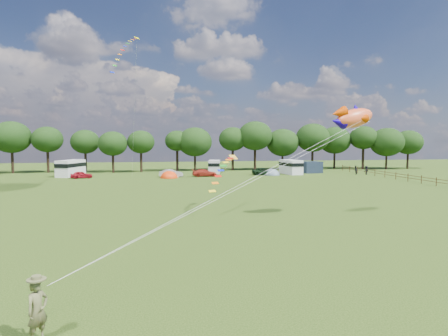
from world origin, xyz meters
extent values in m
plane|color=black|center=(0.00, 0.00, 0.00)|extent=(180.00, 180.00, 0.00)
cylinder|color=black|center=(-33.19, 55.37, 2.10)|extent=(0.49, 0.49, 4.21)
ellipsoid|color=black|center=(-33.19, 55.37, 6.87)|extent=(7.11, 7.11, 6.05)
cylinder|color=black|center=(-26.90, 55.70, 2.13)|extent=(0.49, 0.49, 4.25)
ellipsoid|color=black|center=(-26.90, 55.70, 6.45)|extent=(5.86, 5.86, 4.98)
cylinder|color=black|center=(-20.03, 56.31, 1.95)|extent=(0.47, 0.47, 3.90)
ellipsoid|color=black|center=(-20.03, 56.31, 6.00)|extent=(5.58, 5.58, 4.74)
cylinder|color=black|center=(-14.36, 53.27, 1.78)|extent=(0.44, 0.44, 3.56)
ellipsoid|color=black|center=(-14.36, 53.27, 5.64)|extent=(5.56, 5.56, 4.73)
cylinder|color=black|center=(-9.09, 54.23, 1.98)|extent=(0.47, 0.47, 3.95)
ellipsoid|color=black|center=(-9.09, 54.23, 5.95)|extent=(5.33, 5.33, 4.53)
cylinder|color=black|center=(-1.92, 56.03, 2.17)|extent=(0.50, 0.50, 4.33)
ellipsoid|color=black|center=(-1.92, 56.03, 6.19)|extent=(4.95, 4.95, 4.21)
cylinder|color=black|center=(1.70, 55.56, 1.66)|extent=(0.43, 0.43, 3.31)
ellipsoid|color=black|center=(1.70, 55.56, 5.95)|extent=(7.03, 7.03, 5.98)
cylinder|color=black|center=(9.66, 55.80, 2.18)|extent=(0.50, 0.50, 4.36)
ellipsoid|color=black|center=(9.66, 55.80, 6.56)|extent=(5.84, 5.84, 4.97)
cylinder|color=black|center=(14.25, 54.92, 2.27)|extent=(0.51, 0.51, 4.55)
ellipsoid|color=black|center=(14.25, 54.92, 7.23)|extent=(7.15, 7.15, 6.08)
cylinder|color=black|center=(20.49, 55.63, 1.61)|extent=(0.42, 0.42, 3.21)
ellipsoid|color=black|center=(20.49, 55.63, 5.80)|extent=(6.90, 6.90, 5.86)
cylinder|color=black|center=(26.98, 54.96, 2.09)|extent=(0.48, 0.48, 4.17)
ellipsoid|color=black|center=(26.98, 54.96, 6.86)|extent=(7.16, 7.16, 6.09)
cylinder|color=black|center=(32.97, 56.89, 1.83)|extent=(0.45, 0.45, 3.66)
ellipsoid|color=black|center=(32.97, 56.89, 6.31)|extent=(7.05, 7.05, 5.99)
cylinder|color=black|center=(38.41, 54.37, 2.32)|extent=(0.52, 0.52, 4.65)
ellipsoid|color=black|center=(38.41, 54.37, 6.88)|extent=(5.96, 5.96, 5.06)
cylinder|color=black|center=(43.16, 53.04, 1.59)|extent=(0.42, 0.42, 3.19)
ellipsoid|color=black|center=(43.16, 53.04, 5.89)|extent=(7.23, 7.23, 6.14)
cylinder|color=black|center=(48.55, 53.44, 1.76)|extent=(0.44, 0.44, 3.52)
ellipsoid|color=black|center=(48.55, 53.44, 5.86)|extent=(6.22, 6.22, 5.28)
cylinder|color=#472D19|center=(32.00, 24.00, 0.60)|extent=(0.12, 0.12, 1.20)
cylinder|color=#472D19|center=(32.00, 22.50, 0.95)|extent=(0.08, 3.00, 0.08)
cylinder|color=#472D19|center=(32.00, 22.50, 0.55)|extent=(0.08, 3.00, 0.08)
cylinder|color=#472D19|center=(32.00, 27.00, 0.60)|extent=(0.12, 0.12, 1.20)
cylinder|color=#472D19|center=(32.00, 25.50, 0.95)|extent=(0.08, 3.00, 0.08)
cylinder|color=#472D19|center=(32.00, 25.50, 0.55)|extent=(0.08, 3.00, 0.08)
cylinder|color=#472D19|center=(32.00, 30.00, 0.60)|extent=(0.12, 0.12, 1.20)
cylinder|color=#472D19|center=(32.00, 28.50, 0.95)|extent=(0.08, 3.00, 0.08)
cylinder|color=#472D19|center=(32.00, 28.50, 0.55)|extent=(0.08, 3.00, 0.08)
cylinder|color=#472D19|center=(32.00, 33.00, 0.60)|extent=(0.12, 0.12, 1.20)
cylinder|color=#472D19|center=(32.00, 31.50, 0.95)|extent=(0.08, 3.00, 0.08)
cylinder|color=#472D19|center=(32.00, 31.50, 0.55)|extent=(0.08, 3.00, 0.08)
cylinder|color=#472D19|center=(32.00, 36.00, 0.60)|extent=(0.12, 0.12, 1.20)
cylinder|color=#472D19|center=(32.00, 34.50, 0.95)|extent=(0.08, 3.00, 0.08)
cylinder|color=#472D19|center=(32.00, 34.50, 0.55)|extent=(0.08, 3.00, 0.08)
cylinder|color=#472D19|center=(32.00, 39.00, 0.60)|extent=(0.12, 0.12, 1.20)
cylinder|color=#472D19|center=(32.00, 37.50, 0.95)|extent=(0.08, 3.00, 0.08)
cylinder|color=#472D19|center=(32.00, 37.50, 0.55)|extent=(0.08, 3.00, 0.08)
cylinder|color=#472D19|center=(32.00, 42.00, 0.60)|extent=(0.12, 0.12, 1.20)
cylinder|color=#472D19|center=(32.00, 40.50, 0.95)|extent=(0.08, 3.00, 0.08)
cylinder|color=#472D19|center=(32.00, 40.50, 0.55)|extent=(0.08, 3.00, 0.08)
cylinder|color=#472D19|center=(32.00, 45.00, 0.60)|extent=(0.12, 0.12, 1.20)
cylinder|color=#472D19|center=(32.00, 43.50, 0.95)|extent=(0.08, 3.00, 0.08)
cylinder|color=#472D19|center=(32.00, 43.50, 0.55)|extent=(0.08, 3.00, 0.08)
cylinder|color=#472D19|center=(32.00, 48.00, 0.60)|extent=(0.12, 0.12, 1.20)
cylinder|color=#472D19|center=(32.00, 46.50, 0.95)|extent=(0.08, 3.00, 0.08)
cylinder|color=#472D19|center=(32.00, 46.50, 0.55)|extent=(0.08, 3.00, 0.08)
cylinder|color=#472D19|center=(32.00, 51.00, 0.60)|extent=(0.12, 0.12, 1.20)
cylinder|color=#472D19|center=(32.00, 49.50, 0.95)|extent=(0.08, 3.00, 0.08)
cylinder|color=#472D19|center=(32.00, 49.50, 0.55)|extent=(0.08, 3.00, 0.08)
imported|color=maroon|center=(-18.12, 42.90, 0.59)|extent=(3.79, 2.26, 1.18)
imported|color=#9FA1A7|center=(-3.49, 42.51, 0.67)|extent=(3.83, 1.56, 1.33)
imported|color=#AD2B1B|center=(2.28, 42.97, 0.63)|extent=(4.28, 1.98, 1.26)
imported|color=black|center=(13.31, 43.99, 0.62)|extent=(4.68, 2.35, 1.24)
cube|color=silver|center=(-20.67, 46.81, 1.42)|extent=(4.12, 6.16, 2.84)
cube|color=black|center=(-20.67, 46.81, 2.00)|extent=(4.20, 6.29, 0.67)
cylinder|color=black|center=(-21.24, 45.11, 0.40)|extent=(0.85, 0.54, 0.80)
cylinder|color=black|center=(-20.09, 48.50, 0.40)|extent=(0.85, 0.54, 0.80)
cube|color=silver|center=(4.88, 49.38, 1.23)|extent=(2.93, 5.23, 2.47)
cube|color=black|center=(4.88, 49.38, 1.74)|extent=(2.98, 5.33, 0.58)
cylinder|color=black|center=(4.61, 47.85, 0.35)|extent=(0.73, 0.37, 0.69)
cylinder|color=black|center=(5.15, 50.91, 0.35)|extent=(0.73, 0.37, 0.69)
cube|color=silver|center=(18.65, 45.05, 1.32)|extent=(3.07, 5.59, 2.65)
cube|color=black|center=(18.65, 45.05, 1.86)|extent=(3.13, 5.70, 0.63)
cylinder|color=black|center=(18.91, 43.40, 0.37)|extent=(0.78, 0.39, 0.75)
cylinder|color=black|center=(18.38, 46.70, 0.37)|extent=(0.78, 0.39, 0.75)
ellipsoid|color=red|center=(-3.86, 41.26, 0.02)|extent=(2.77, 3.19, 2.28)
cylinder|color=red|center=(-3.86, 41.26, 0.04)|extent=(2.91, 2.91, 0.08)
ellipsoid|color=slate|center=(14.59, 43.65, 0.02)|extent=(2.81, 3.23, 2.20)
cylinder|color=slate|center=(14.59, 43.65, 0.04)|extent=(2.95, 2.95, 0.08)
cube|color=#192333|center=(23.40, 46.86, 1.09)|extent=(3.83, 3.26, 2.19)
imported|color=brown|center=(-8.65, -9.54, 0.97)|extent=(0.79, 0.84, 1.93)
ellipsoid|color=#F0592D|center=(10.11, 6.17, 7.95)|extent=(3.96, 2.27, 2.16)
ellipsoid|color=#FFB113|center=(10.11, 6.17, 7.79)|extent=(2.48, 1.39, 1.18)
cone|color=#CF3E00|center=(8.53, 5.77, 8.29)|extent=(1.52, 1.24, 1.13)
cone|color=#1500A6|center=(8.53, 5.77, 7.62)|extent=(1.52, 1.24, 1.13)
cone|color=#1500A6|center=(10.22, 6.20, 8.65)|extent=(1.00, 1.13, 0.96)
sphere|color=white|center=(11.27, 6.87, 8.16)|extent=(0.36, 0.36, 0.36)
sphere|color=black|center=(11.34, 6.94, 8.16)|extent=(0.18, 0.18, 0.18)
cube|color=#CFC500|center=(-8.09, 31.21, 19.98)|extent=(0.83, 0.81, 0.39)
cube|color=red|center=(-8.36, 30.71, 19.75)|extent=(0.60, 0.54, 0.11)
cube|color=orange|center=(-8.63, 30.22, 19.49)|extent=(0.60, 0.53, 0.12)
cube|color=yellow|center=(-8.90, 29.72, 19.14)|extent=(0.59, 0.53, 0.13)
cube|color=#198C1E|center=(-9.17, 29.23, 18.72)|extent=(0.59, 0.53, 0.14)
cube|color=#0C1EB2|center=(-9.44, 28.73, 18.21)|extent=(0.59, 0.52, 0.15)
cube|color=red|center=(-9.71, 28.24, 17.63)|extent=(0.59, 0.52, 0.16)
cube|color=orange|center=(-9.98, 27.74, 16.96)|extent=(0.58, 0.51, 0.17)
cube|color=yellow|center=(-10.25, 27.25, 16.22)|extent=(0.58, 0.51, 0.18)
cube|color=#198C1E|center=(-10.52, 26.75, 15.39)|extent=(0.57, 0.50, 0.18)
cube|color=#0C1EB2|center=(-10.79, 26.26, 14.49)|extent=(0.57, 0.50, 0.19)
cube|color=gold|center=(1.60, 12.56, 4.66)|extent=(0.85, 0.80, 0.41)
cube|color=red|center=(1.29, 12.02, 4.59)|extent=(0.66, 0.48, 0.12)
cube|color=orange|center=(0.97, 11.48, 4.48)|extent=(0.66, 0.47, 0.13)
cube|color=yellow|center=(0.66, 10.94, 4.29)|extent=(0.66, 0.47, 0.14)
cube|color=#198C1E|center=(0.34, 10.40, 4.01)|extent=(0.66, 0.47, 0.15)
cube|color=#0C1EB2|center=(0.03, 9.86, 3.66)|extent=(0.66, 0.46, 0.16)
cube|color=red|center=(-0.29, 9.32, 3.23)|extent=(0.66, 0.46, 0.17)
cube|color=orange|center=(-0.60, 8.78, 2.72)|extent=(0.65, 0.45, 0.18)
cube|color=yellow|center=(-0.92, 8.24, 2.13)|extent=(0.65, 0.44, 0.19)
imported|color=black|center=(30.10, 42.32, 0.82)|extent=(0.91, 0.90, 1.63)
imported|color=black|center=(32.05, 41.94, 0.80)|extent=(1.14, 0.88, 1.60)
camera|label=1|loc=(-4.80, -21.40, 6.16)|focal=30.00mm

